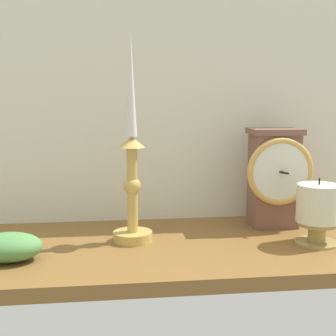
# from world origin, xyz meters

# --- Properties ---
(ground_plane) EXTENTS (1.00, 0.36, 0.02)m
(ground_plane) POSITION_xyz_m (0.00, 0.00, -0.01)
(ground_plane) COLOR brown
(back_wall) EXTENTS (1.20, 0.02, 0.65)m
(back_wall) POSITION_xyz_m (0.00, 0.18, 0.33)
(back_wall) COLOR silver
(back_wall) RESTS_ON ground_plane
(mantel_clock) EXTENTS (0.14, 0.10, 0.20)m
(mantel_clock) POSITION_xyz_m (0.27, 0.09, 0.11)
(mantel_clock) COLOR brown
(mantel_clock) RESTS_ON ground_plane
(candlestick_tall_left) EXTENTS (0.07, 0.07, 0.38)m
(candlestick_tall_left) POSITION_xyz_m (-0.02, 0.02, 0.13)
(candlestick_tall_left) COLOR tan
(candlestick_tall_left) RESTS_ON ground_plane
(pillar_candle_front) EXTENTS (0.08, 0.08, 0.12)m
(pillar_candle_front) POSITION_xyz_m (0.31, -0.03, 0.06)
(pillar_candle_front) COLOR #A38E4B
(pillar_candle_front) RESTS_ON ground_plane
(ivy_sprig) EXTENTS (0.11, 0.08, 0.05)m
(ivy_sprig) POSITION_xyz_m (-0.23, -0.06, 0.02)
(ivy_sprig) COLOR #508948
(ivy_sprig) RESTS_ON ground_plane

